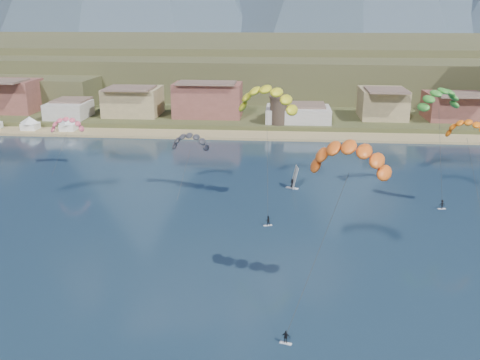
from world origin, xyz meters
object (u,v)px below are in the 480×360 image
object	(u,v)px
kitesurfer_orange	(350,152)
kitesurfer_green	(440,96)
windsurfer	(293,181)
kitesurfer_yellow	(267,95)
watchtower	(278,110)

from	to	relation	value
kitesurfer_orange	kitesurfer_green	distance (m)	49.11
windsurfer	kitesurfer_yellow	bearing A→B (deg)	-118.25
kitesurfer_green	windsurfer	size ratio (longest dim) A/B	4.72
kitesurfer_yellow	kitesurfer_green	bearing A→B (deg)	16.34
kitesurfer_green	windsurfer	distance (m)	33.01
kitesurfer_orange	windsurfer	world-z (taller)	kitesurfer_orange
kitesurfer_green	kitesurfer_orange	bearing A→B (deg)	-116.74
kitesurfer_green	windsurfer	world-z (taller)	kitesurfer_green
kitesurfer_yellow	kitesurfer_orange	xyz separation A→B (m)	(10.91, -34.18, -1.39)
kitesurfer_orange	kitesurfer_green	bearing A→B (deg)	63.26
watchtower	windsurfer	world-z (taller)	watchtower
watchtower	windsurfer	xyz separation A→B (m)	(3.89, -55.54, -4.87)
watchtower	kitesurfer_green	world-z (taller)	kitesurfer_green
kitesurfer_orange	kitesurfer_yellow	bearing A→B (deg)	107.70
kitesurfer_yellow	watchtower	bearing A→B (deg)	88.72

